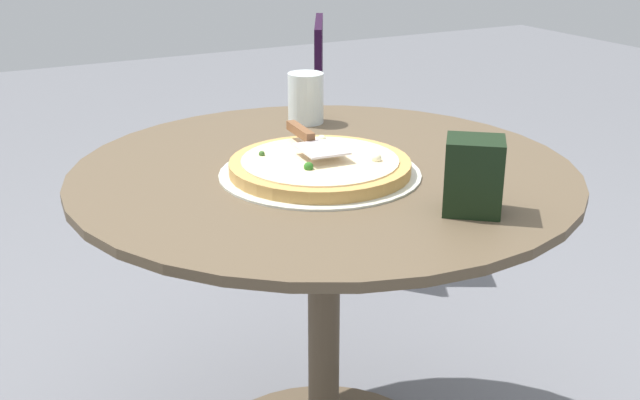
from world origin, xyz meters
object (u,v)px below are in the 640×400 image
Objects in this scene: drinking_cup at (306,98)px; patio_chair_far at (350,120)px; pizza_on_tray at (320,167)px; napkin_dispenser at (474,176)px; pizza_server at (310,139)px; patio_table at (324,266)px.

patio_chair_far is (0.52, 0.68, -0.28)m from drinking_cup.
pizza_on_tray is 1.24m from patio_chair_far.
pizza_server is at bearing 148.65° from napkin_dispenser.
pizza_on_tray is at bearing -129.02° from patio_table.
drinking_cup reaches higher than pizza_on_tray.
pizza_on_tray is 3.04× the size of napkin_dispenser.
patio_table is 8.48× the size of drinking_cup.
patio_chair_far is (0.64, 0.99, -0.01)m from patio_table.
napkin_dispenser reaches higher than pizza_server.
patio_table is 0.43m from drinking_cup.
pizza_server is 1.68× the size of napkin_dispenser.
drinking_cup is 0.14× the size of patio_chair_far.
pizza_on_tray is at bearing -98.06° from pizza_server.
napkin_dispenser is (0.11, -0.32, 0.28)m from patio_table.
patio_chair_far is at bearing 55.94° from pizza_server.
pizza_server is 1.20m from patio_chair_far.
napkin_dispenser reaches higher than drinking_cup.
napkin_dispenser reaches higher than patio_chair_far.
pizza_server is 0.25× the size of patio_chair_far.
pizza_server reaches higher than pizza_on_tray.
patio_table is 1.18× the size of patio_chair_far.
napkin_dispenser is at bearing -64.69° from pizza_on_tray.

